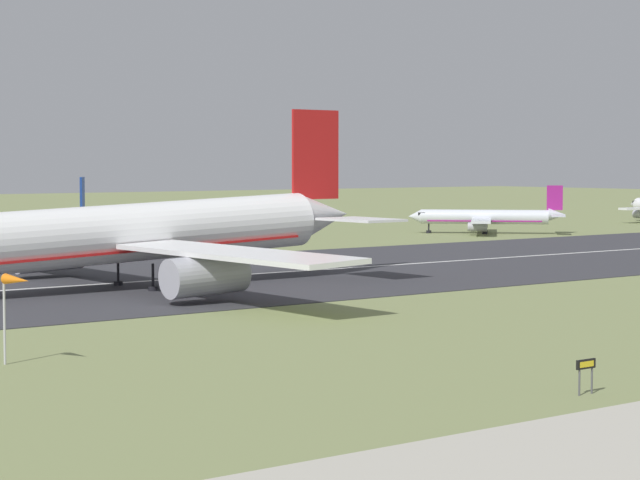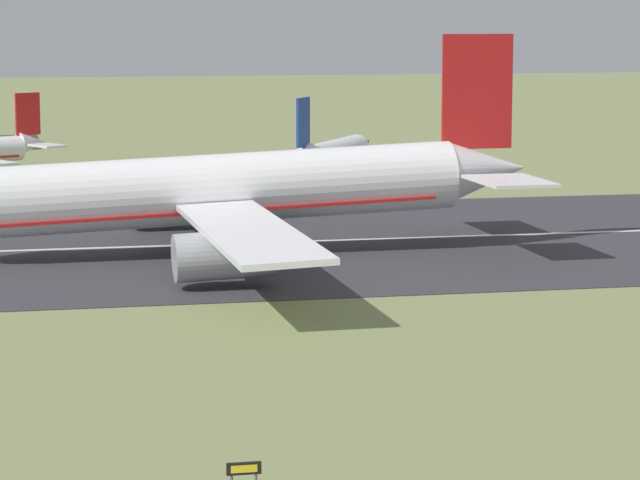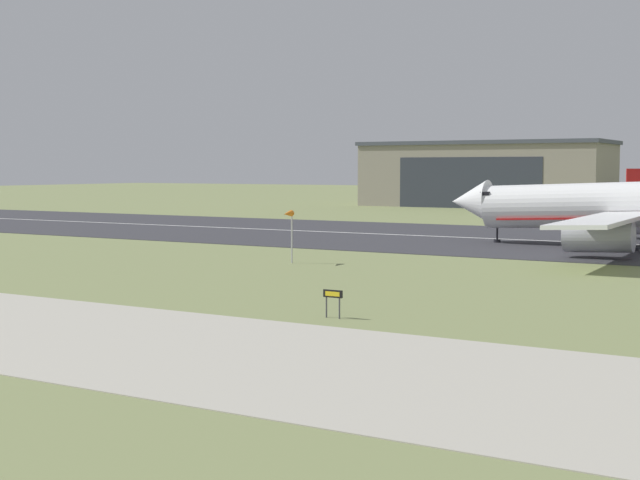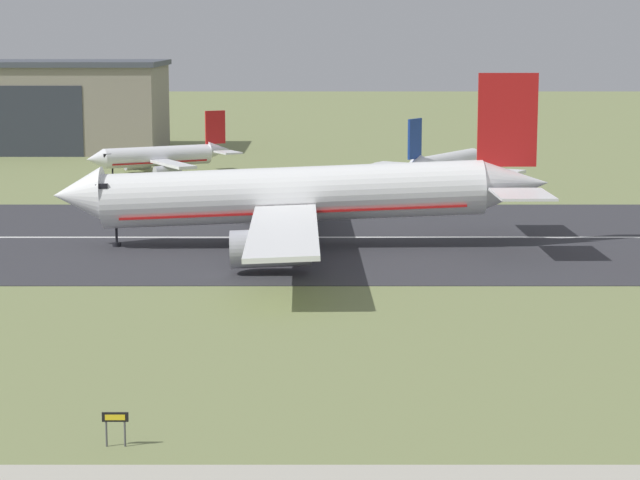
% 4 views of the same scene
% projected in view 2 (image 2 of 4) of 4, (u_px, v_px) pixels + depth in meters
% --- Properties ---
extents(ground_plane, '(730.65, 730.65, 0.00)m').
position_uv_depth(ground_plane, '(463.00, 393.00, 72.69)').
color(ground_plane, '#7A8451').
extents(runway_strip, '(490.65, 48.13, 0.06)m').
position_uv_depth(runway_strip, '(279.00, 243.00, 119.89)').
color(runway_strip, '#333338').
rests_on(runway_strip, ground_plane).
extents(runway_centreline, '(441.59, 0.70, 0.01)m').
position_uv_depth(runway_centreline, '(279.00, 242.00, 119.89)').
color(runway_centreline, silver).
rests_on(runway_centreline, runway_strip).
extents(airplane_landing, '(47.24, 59.78, 16.46)m').
position_uv_depth(airplane_landing, '(224.00, 191.00, 113.19)').
color(airplane_landing, white).
rests_on(airplane_landing, ground_plane).
extents(airplane_parked_far_east, '(20.89, 22.42, 9.50)m').
position_uv_depth(airplane_parked_far_east, '(332.00, 155.00, 163.31)').
color(airplane_parked_far_east, white).
rests_on(airplane_parked_far_east, ground_plane).
extents(runway_sign, '(1.30, 0.13, 1.74)m').
position_uv_depth(runway_sign, '(244.00, 474.00, 55.63)').
color(runway_sign, '#4C4C51').
rests_on(runway_sign, ground_plane).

